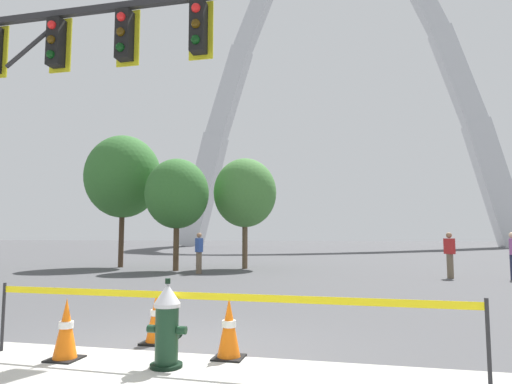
{
  "coord_description": "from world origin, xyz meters",
  "views": [
    {
      "loc": [
        2.41,
        -5.22,
        1.48
      ],
      "look_at": [
        0.08,
        5.0,
        2.5
      ],
      "focal_mm": 31.42,
      "sensor_mm": 36.0,
      "label": 1
    }
  ],
  "objects": [
    {
      "name": "ground_plane",
      "position": [
        0.0,
        0.0,
        0.0
      ],
      "size": [
        240.0,
        240.0,
        0.0
      ],
      "primitive_type": "plane",
      "color": "#474749"
    },
    {
      "name": "fire_hydrant",
      "position": [
        0.28,
        -0.4,
        0.47
      ],
      "size": [
        0.46,
        0.48,
        0.99
      ],
      "color": "black",
      "rests_on": "ground"
    },
    {
      "name": "caution_tape_barrier",
      "position": [
        0.77,
        -0.3,
        0.61
      ],
      "size": [
        5.73,
        0.21,
        0.87
      ],
      "color": "#232326",
      "rests_on": "ground"
    },
    {
      "name": "traffic_cone_by_hydrant",
      "position": [
        -1.02,
        -0.39,
        0.36
      ],
      "size": [
        0.36,
        0.36,
        0.73
      ],
      "color": "black",
      "rests_on": "ground"
    },
    {
      "name": "traffic_cone_mid_sidewalk",
      "position": [
        0.86,
        0.1,
        0.36
      ],
      "size": [
        0.36,
        0.36,
        0.73
      ],
      "color": "black",
      "rests_on": "ground"
    },
    {
      "name": "traffic_cone_curb_edge",
      "position": [
        -0.34,
        0.63,
        0.36
      ],
      "size": [
        0.36,
        0.36,
        0.73
      ],
      "color": "black",
      "rests_on": "ground"
    },
    {
      "name": "traffic_signal_gantry",
      "position": [
        -3.42,
        1.76,
        4.4
      ],
      "size": [
        7.82,
        0.44,
        6.0
      ],
      "color": "#232326",
      "rests_on": "ground"
    },
    {
      "name": "monument_arch",
      "position": [
        -0.0,
        56.7,
        21.36
      ],
      "size": [
        46.1,
        3.03,
        49.31
      ],
      "color": "silver",
      "rests_on": "ground"
    },
    {
      "name": "tree_far_left",
      "position": [
        -8.49,
        14.05,
        4.28
      ],
      "size": [
        3.58,
        3.58,
        6.26
      ],
      "color": "#473323",
      "rests_on": "ground"
    },
    {
      "name": "tree_left_mid",
      "position": [
        -5.14,
        12.67,
        3.27
      ],
      "size": [
        2.73,
        2.73,
        4.78
      ],
      "color": "brown",
      "rests_on": "ground"
    },
    {
      "name": "tree_center_left",
      "position": [
        -2.58,
        14.47,
        3.42
      ],
      "size": [
        2.86,
        2.86,
        5.0
      ],
      "color": "brown",
      "rests_on": "ground"
    },
    {
      "name": "pedestrian_standing_center",
      "position": [
        5.51,
        11.6,
        0.82
      ],
      "size": [
        0.36,
        0.39,
        1.59
      ],
      "color": "brown",
      "rests_on": "ground"
    },
    {
      "name": "pedestrian_walking_right",
      "position": [
        -3.65,
        11.41,
        0.82
      ],
      "size": [
        0.38,
        0.39,
        1.59
      ],
      "color": "brown",
      "rests_on": "ground"
    }
  ]
}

